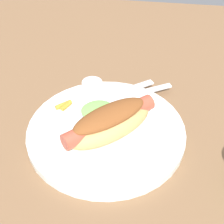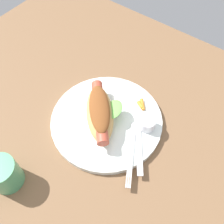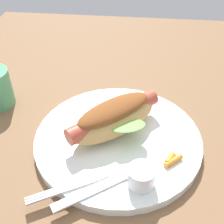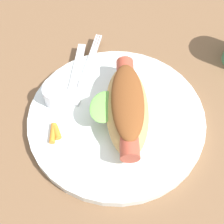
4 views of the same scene
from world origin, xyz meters
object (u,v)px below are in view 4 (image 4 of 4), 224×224
at_px(sauce_ramekin, 56,94).
at_px(fork, 87,69).
at_px(hot_dog, 127,107).
at_px(carrot_garnish, 55,133).
at_px(knife, 76,73).
at_px(plate, 115,120).

bearing_deg(sauce_ramekin, fork, 95.62).
bearing_deg(hot_dog, sauce_ramekin, 71.76).
relative_size(fork, carrot_garnish, 4.89).
bearing_deg(knife, hot_dog, -130.74).
xyz_separation_m(hot_dog, knife, (-0.13, 0.01, -0.03)).
distance_m(plate, sauce_ramekin, 0.11).
xyz_separation_m(plate, carrot_garnish, (-0.05, -0.09, 0.01)).
xyz_separation_m(hot_dog, sauce_ramekin, (-0.11, -0.05, -0.02)).
height_order(sauce_ramekin, fork, sauce_ramekin).
distance_m(sauce_ramekin, knife, 0.07).
bearing_deg(plate, hot_dog, 43.21).
bearing_deg(fork, plate, -142.24).
xyz_separation_m(fork, carrot_garnish, (0.06, -0.13, 0.00)).
distance_m(knife, carrot_garnish, 0.13).
xyz_separation_m(hot_dog, carrot_garnish, (-0.06, -0.10, -0.03)).
height_order(hot_dog, sauce_ramekin, hot_dog).
relative_size(hot_dog, sauce_ramekin, 4.14).
height_order(plate, knife, knife).
relative_size(plate, hot_dog, 1.72).
height_order(plate, hot_dog, hot_dog).
bearing_deg(carrot_garnish, hot_dog, 57.53).
distance_m(hot_dog, carrot_garnish, 0.12).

